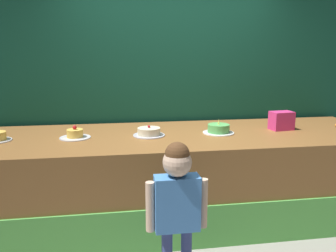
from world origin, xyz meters
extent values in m
plane|color=gray|center=(0.00, 0.00, 0.00)|extent=(12.00, 12.00, 0.00)
cube|color=brown|center=(0.00, 0.66, 0.45)|extent=(4.22, 1.32, 0.89)
cube|color=#59B24C|center=(0.00, -0.01, 0.20)|extent=(4.22, 0.02, 0.40)
cube|color=#144C38|center=(0.00, 1.42, 1.41)|extent=(4.65, 0.08, 2.82)
cube|color=#4C8CD8|center=(-0.29, -0.54, 0.69)|extent=(0.31, 0.14, 0.39)
cylinder|color=beige|center=(-0.47, -0.54, 0.68)|extent=(0.06, 0.06, 0.35)
cylinder|color=beige|center=(-0.10, -0.54, 0.68)|extent=(0.06, 0.06, 0.35)
sphere|color=beige|center=(-0.29, -0.54, 0.98)|extent=(0.20, 0.20, 0.20)
sphere|color=brown|center=(-0.29, -0.54, 1.04)|extent=(0.17, 0.17, 0.17)
cube|color=#E5357F|center=(1.08, 0.69, 0.99)|extent=(0.25, 0.19, 0.20)
cylinder|color=silver|center=(-1.08, 0.64, 0.90)|extent=(0.30, 0.30, 0.01)
cylinder|color=#F2BF4C|center=(-1.08, 0.64, 0.94)|extent=(0.15, 0.15, 0.08)
sphere|color=red|center=(-1.08, 0.64, 1.00)|extent=(0.04, 0.04, 0.04)
cylinder|color=silver|center=(-0.36, 0.63, 0.90)|extent=(0.32, 0.32, 0.01)
cylinder|color=beige|center=(-0.36, 0.63, 0.94)|extent=(0.23, 0.23, 0.07)
sphere|color=red|center=(-0.36, 0.63, 0.99)|extent=(0.03, 0.03, 0.03)
cylinder|color=white|center=(0.36, 0.63, 0.90)|extent=(0.32, 0.32, 0.01)
cylinder|color=#59B259|center=(0.36, 0.63, 0.95)|extent=(0.22, 0.22, 0.08)
cone|color=#F2E566|center=(0.36, 0.63, 1.02)|extent=(0.02, 0.02, 0.06)
camera|label=1|loc=(-0.70, -2.72, 1.70)|focal=37.13mm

